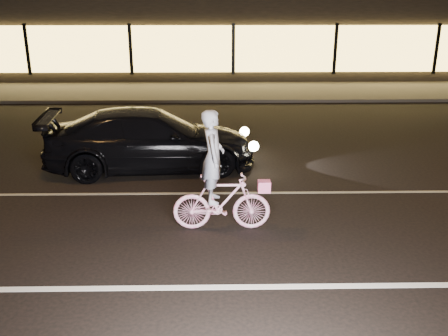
{
  "coord_description": "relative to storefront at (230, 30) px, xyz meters",
  "views": [
    {
      "loc": [
        -0.82,
        -7.55,
        3.9
      ],
      "look_at": [
        -0.67,
        0.6,
        1.04
      ],
      "focal_mm": 40.0,
      "sensor_mm": 36.0,
      "label": 1
    }
  ],
  "objects": [
    {
      "name": "sidewalk",
      "position": [
        0.0,
        -5.97,
        -2.09
      ],
      "size": [
        30.0,
        4.0,
        0.12
      ],
      "primitive_type": "cube",
      "color": "#383533",
      "rests_on": "ground"
    },
    {
      "name": "storefront",
      "position": [
        0.0,
        0.0,
        0.0
      ],
      "size": [
        25.4,
        8.42,
        4.2
      ],
      "color": "black",
      "rests_on": "ground"
    },
    {
      "name": "ground",
      "position": [
        0.0,
        -18.97,
        -2.15
      ],
      "size": [
        90.0,
        90.0,
        0.0
      ],
      "primitive_type": "plane",
      "color": "black",
      "rests_on": "ground"
    },
    {
      "name": "lane_stripe_near",
      "position": [
        0.0,
        -20.47,
        -2.14
      ],
      "size": [
        60.0,
        0.12,
        0.01
      ],
      "primitive_type": "cube",
      "color": "silver",
      "rests_on": "ground"
    },
    {
      "name": "lane_stripe_far",
      "position": [
        0.0,
        -16.97,
        -2.14
      ],
      "size": [
        60.0,
        0.1,
        0.01
      ],
      "primitive_type": "cube",
      "color": "gray",
      "rests_on": "ground"
    },
    {
      "name": "cyclist",
      "position": [
        -0.76,
        -18.61,
        -1.39
      ],
      "size": [
        1.69,
        0.58,
        2.13
      ],
      "rotation": [
        0.0,
        0.0,
        1.57
      ],
      "color": "#EE448F",
      "rests_on": "ground"
    },
    {
      "name": "sedan",
      "position": [
        -2.32,
        -15.35,
        -1.45
      ],
      "size": [
        5.01,
        2.46,
        1.4
      ],
      "rotation": [
        0.0,
        0.0,
        1.68
      ],
      "color": "black",
      "rests_on": "ground"
    }
  ]
}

